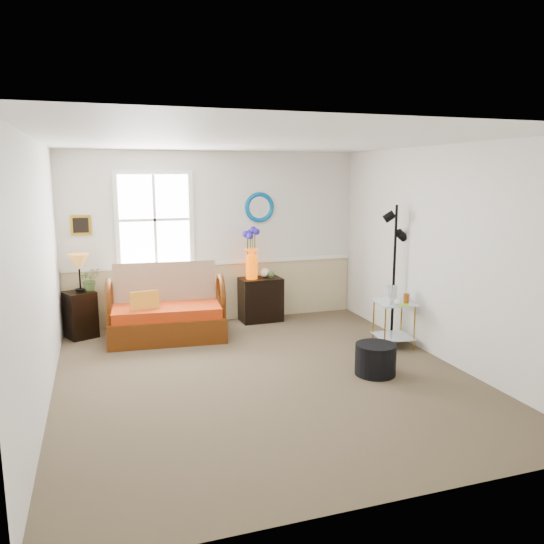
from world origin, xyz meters
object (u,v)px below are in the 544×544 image
object	(u,v)px
side_table	(394,324)
lamp_stand	(80,315)
loveseat	(166,303)
ottoman	(375,359)
cabinet	(261,299)
floor_lamp	(394,273)

from	to	relation	value
side_table	lamp_stand	bearing A→B (deg)	156.46
loveseat	ottoman	bearing A→B (deg)	-40.49
lamp_stand	side_table	xyz separation A→B (m)	(3.94, -1.72, -0.03)
lamp_stand	cabinet	bearing A→B (deg)	0.77
loveseat	cabinet	size ratio (longest dim) A/B	2.31
loveseat	lamp_stand	world-z (taller)	loveseat
loveseat	cabinet	distance (m)	1.58
loveseat	lamp_stand	xyz separation A→B (m)	(-1.14, 0.44, -0.18)
side_table	floor_lamp	distance (m)	0.71
side_table	ottoman	xyz separation A→B (m)	(-0.73, -0.83, -0.12)
cabinet	ottoman	world-z (taller)	cabinet
lamp_stand	ottoman	distance (m)	4.11
cabinet	floor_lamp	size ratio (longest dim) A/B	0.36
cabinet	side_table	world-z (taller)	cabinet
side_table	cabinet	bearing A→B (deg)	126.57
side_table	floor_lamp	bearing A→B (deg)	62.42
lamp_stand	ottoman	world-z (taller)	lamp_stand
lamp_stand	cabinet	distance (m)	2.64
loveseat	floor_lamp	bearing A→B (deg)	-13.64
ottoman	side_table	bearing A→B (deg)	48.78
loveseat	floor_lamp	distance (m)	3.14
side_table	floor_lamp	world-z (taller)	floor_lamp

